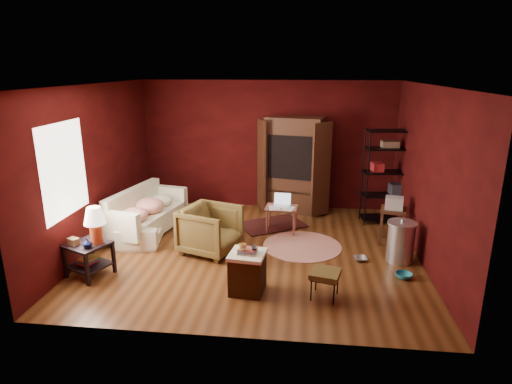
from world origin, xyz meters
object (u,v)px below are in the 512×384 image
(side_table, at_px, (92,235))
(tv_armoire, at_px, (294,163))
(sofa, at_px, (145,215))
(armchair, at_px, (210,228))
(wire_shelving, at_px, (388,173))
(laptop_desk, at_px, (282,209))
(hamper, at_px, (247,272))

(side_table, distance_m, tv_armoire, 4.51)
(sofa, xyz_separation_m, armchair, (1.42, -0.73, 0.08))
(armchair, relative_size, wire_shelving, 0.47)
(sofa, bearing_deg, side_table, 165.84)
(side_table, xyz_separation_m, wire_shelving, (4.80, 2.86, 0.39))
(armchair, distance_m, laptop_desk, 1.57)
(laptop_desk, bearing_deg, side_table, -138.38)
(sofa, distance_m, side_table, 1.78)
(hamper, relative_size, laptop_desk, 0.93)
(hamper, distance_m, tv_armoire, 3.78)
(sofa, distance_m, laptop_desk, 2.60)
(sofa, bearing_deg, hamper, -140.98)
(armchair, bearing_deg, tv_armoire, -10.43)
(laptop_desk, height_order, wire_shelving, wire_shelving)
(hamper, xyz_separation_m, laptop_desk, (0.35, 2.35, 0.15))
(sofa, relative_size, hamper, 2.70)
(tv_armoire, height_order, wire_shelving, tv_armoire)
(sofa, xyz_separation_m, laptop_desk, (2.57, 0.35, 0.10))
(armchair, height_order, tv_armoire, tv_armoire)
(armchair, bearing_deg, sofa, 81.71)
(laptop_desk, relative_size, tv_armoire, 0.36)
(armchair, relative_size, hamper, 1.30)
(side_table, xyz_separation_m, tv_armoire, (2.92, 3.41, 0.42))
(hamper, distance_m, laptop_desk, 2.38)
(side_table, bearing_deg, wire_shelving, 30.83)
(hamper, bearing_deg, armchair, 122.26)
(wire_shelving, bearing_deg, sofa, -173.42)
(armchair, height_order, wire_shelving, wire_shelving)
(tv_armoire, bearing_deg, wire_shelving, -3.07)
(sofa, height_order, side_table, side_table)
(tv_armoire, relative_size, wire_shelving, 1.08)
(side_table, xyz_separation_m, hamper, (2.38, -0.25, -0.34))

